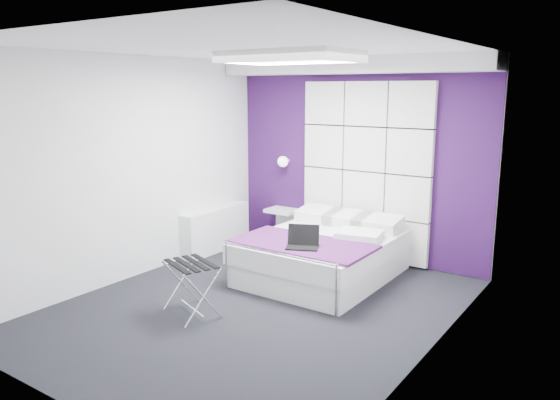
{
  "coord_description": "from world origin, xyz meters",
  "views": [
    {
      "loc": [
        3.21,
        -4.23,
        2.22
      ],
      "look_at": [
        0.05,
        0.35,
        1.08
      ],
      "focal_mm": 35.0,
      "sensor_mm": 36.0,
      "label": 1
    }
  ],
  "objects_px": {
    "radiator": "(216,229)",
    "bed": "(323,254)",
    "nightstand": "(282,211)",
    "luggage_rack": "(192,289)",
    "wall_lamp": "(285,161)",
    "laptop": "(305,242)"
  },
  "relations": [
    {
      "from": "laptop",
      "to": "luggage_rack",
      "type": "bearing_deg",
      "value": -144.08
    },
    {
      "from": "nightstand",
      "to": "luggage_rack",
      "type": "height_order",
      "value": "nightstand"
    },
    {
      "from": "luggage_rack",
      "to": "bed",
      "type": "bearing_deg",
      "value": 94.38
    },
    {
      "from": "bed",
      "to": "luggage_rack",
      "type": "bearing_deg",
      "value": -107.1
    },
    {
      "from": "radiator",
      "to": "bed",
      "type": "height_order",
      "value": "bed"
    },
    {
      "from": "bed",
      "to": "nightstand",
      "type": "height_order",
      "value": "bed"
    },
    {
      "from": "laptop",
      "to": "wall_lamp",
      "type": "bearing_deg",
      "value": 106.14
    },
    {
      "from": "bed",
      "to": "laptop",
      "type": "relative_size",
      "value": 5.5
    },
    {
      "from": "luggage_rack",
      "to": "laptop",
      "type": "height_order",
      "value": "laptop"
    },
    {
      "from": "bed",
      "to": "wall_lamp",
      "type": "bearing_deg",
      "value": 142.81
    },
    {
      "from": "luggage_rack",
      "to": "nightstand",
      "type": "bearing_deg",
      "value": 125.63
    },
    {
      "from": "radiator",
      "to": "laptop",
      "type": "relative_size",
      "value": 3.51
    },
    {
      "from": "wall_lamp",
      "to": "bed",
      "type": "relative_size",
      "value": 0.08
    },
    {
      "from": "luggage_rack",
      "to": "wall_lamp",
      "type": "bearing_deg",
      "value": 125.04
    },
    {
      "from": "wall_lamp",
      "to": "bed",
      "type": "bearing_deg",
      "value": -37.19
    },
    {
      "from": "nightstand",
      "to": "bed",
      "type": "bearing_deg",
      "value": -35.47
    },
    {
      "from": "radiator",
      "to": "bed",
      "type": "distance_m",
      "value": 1.78
    },
    {
      "from": "wall_lamp",
      "to": "radiator",
      "type": "height_order",
      "value": "wall_lamp"
    },
    {
      "from": "wall_lamp",
      "to": "luggage_rack",
      "type": "xyz_separation_m",
      "value": [
        0.62,
        -2.56,
        -0.95
      ]
    },
    {
      "from": "nightstand",
      "to": "luggage_rack",
      "type": "relative_size",
      "value": 0.78
    },
    {
      "from": "radiator",
      "to": "bed",
      "type": "xyz_separation_m",
      "value": [
        1.78,
        -0.1,
        -0.02
      ]
    },
    {
      "from": "bed",
      "to": "luggage_rack",
      "type": "xyz_separation_m",
      "value": [
        -0.52,
        -1.69,
        -0.01
      ]
    }
  ]
}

